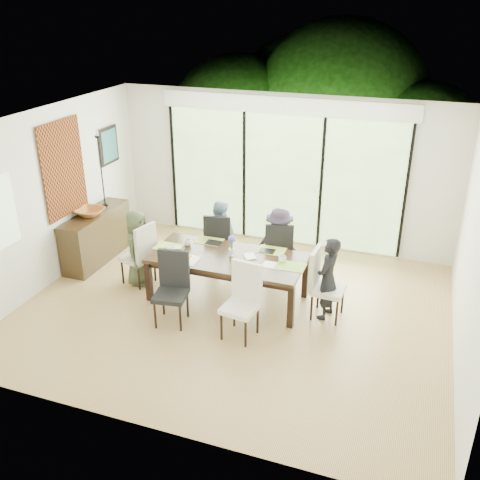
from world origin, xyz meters
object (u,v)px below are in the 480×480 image
(chair_near_right, at_px, (240,303))
(person_far_right, at_px, (279,245))
(chair_left_end, at_px, (137,253))
(sideboard, at_px, (97,237))
(person_left_end, at_px, (138,248))
(laptop, at_px, (171,250))
(person_right_end, at_px, (328,279))
(chair_near_left, at_px, (170,290))
(person_far_left, at_px, (219,236))
(table_top, at_px, (227,258))
(cup_c, at_px, (282,259))
(vase, at_px, (232,252))
(bowl, at_px, (90,212))
(chair_right_end, at_px, (329,284))
(chair_far_left, at_px, (220,241))
(cup_b, at_px, (235,258))
(chair_far_right, at_px, (279,249))
(cup_a, at_px, (188,243))

(chair_near_right, height_order, person_far_right, person_far_right)
(chair_left_end, distance_m, sideboard, 1.17)
(person_left_end, bearing_deg, laptop, -106.60)
(person_right_end, relative_size, sideboard, 0.79)
(chair_near_left, xyz_separation_m, person_far_left, (0.05, 1.70, 0.09))
(table_top, xyz_separation_m, laptop, (-0.85, -0.10, 0.04))
(cup_c, bearing_deg, person_far_right, 108.90)
(vase, xyz_separation_m, laptop, (-0.90, -0.15, -0.04))
(table_top, bearing_deg, bowl, 171.47)
(chair_right_end, bearing_deg, chair_far_left, 69.41)
(person_left_end, relative_size, cup_b, 12.90)
(chair_far_left, bearing_deg, cup_c, 139.59)
(cup_b, bearing_deg, person_far_left, 122.83)
(person_right_end, height_order, person_far_left, same)
(chair_far_right, height_order, vase, chair_far_right)
(chair_far_right, height_order, person_right_end, person_right_end)
(laptop, distance_m, cup_a, 0.29)
(chair_near_right, bearing_deg, vase, 124.31)
(chair_right_end, relative_size, cup_c, 8.87)
(chair_right_end, relative_size, sideboard, 0.68)
(person_far_right, distance_m, cup_a, 1.43)
(chair_left_end, height_order, chair_far_right, same)
(cup_b, height_order, cup_c, cup_c)
(chair_left_end, relative_size, bowl, 2.28)
(chair_right_end, xyz_separation_m, person_right_end, (-0.02, 0.00, 0.09))
(chair_near_left, bearing_deg, person_right_end, 15.04)
(chair_near_right, relative_size, vase, 9.17)
(person_left_end, xyz_separation_m, sideboard, (-1.08, 0.48, -0.18))
(sideboard, bearing_deg, chair_left_end, -24.54)
(chair_right_end, xyz_separation_m, bowl, (-4.06, 0.38, 0.40))
(cup_b, xyz_separation_m, bowl, (-2.71, 0.48, 0.17))
(laptop, bearing_deg, chair_near_right, -72.45)
(cup_a, xyz_separation_m, bowl, (-1.86, 0.23, 0.16))
(chair_left_end, height_order, chair_far_left, same)
(person_left_end, xyz_separation_m, cup_c, (2.28, 0.10, 0.14))
(person_far_left, bearing_deg, cup_a, 64.34)
(person_far_left, relative_size, cup_c, 10.40)
(chair_left_end, distance_m, vase, 1.57)
(laptop, bearing_deg, person_far_right, -9.16)
(person_left_end, distance_m, laptop, 0.65)
(chair_far_left, height_order, person_far_right, person_far_right)
(chair_near_right, distance_m, laptop, 1.57)
(chair_right_end, distance_m, chair_far_left, 2.13)
(chair_near_right, height_order, vase, chair_near_right)
(sideboard, height_order, bowl, bowl)
(cup_c, distance_m, bowl, 3.38)
(person_right_end, relative_size, cup_b, 12.90)
(chair_far_right, distance_m, person_far_right, 0.09)
(laptop, bearing_deg, person_right_end, -40.30)
(chair_near_left, xyz_separation_m, vase, (0.55, 0.92, 0.24))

